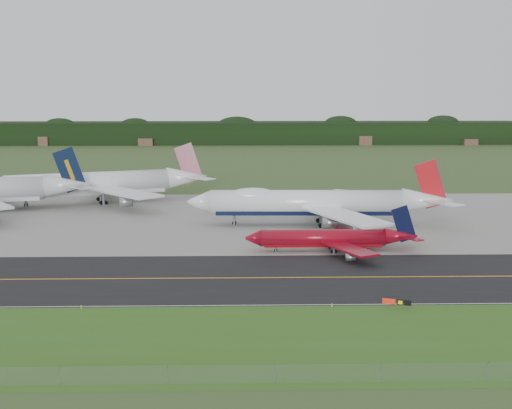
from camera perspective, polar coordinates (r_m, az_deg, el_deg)
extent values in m
plane|color=#3B4F24|center=(128.25, 3.13, -5.38)|extent=(600.00, 600.00, 0.00)
cube|color=#355C1B|center=(95.03, 4.80, -10.85)|extent=(400.00, 30.00, 0.01)
cube|color=black|center=(124.40, 3.27, -5.85)|extent=(400.00, 32.00, 0.02)
cube|color=gray|center=(177.88, 1.85, -1.11)|extent=(400.00, 78.00, 0.01)
cube|color=orange|center=(124.40, 3.27, -5.84)|extent=(400.00, 0.40, 0.00)
cube|color=silver|center=(109.60, 3.93, -8.01)|extent=(400.00, 0.25, 0.00)
plane|color=slate|center=(82.63, 5.79, -13.29)|extent=(320.00, 0.00, 320.00)
cylinder|color=slate|center=(82.63, 5.79, -13.29)|extent=(0.10, 0.10, 2.20)
cube|color=black|center=(399.52, 0.06, 5.76)|extent=(700.00, 24.00, 12.00)
cylinder|color=white|center=(168.78, 4.07, 0.20)|extent=(45.29, 6.96, 5.73)
cube|color=black|center=(169.10, 4.06, -0.43)|extent=(42.99, 5.47, 2.01)
cone|color=white|center=(168.97, -4.55, 0.20)|extent=(5.80, 5.88, 5.73)
cone|color=white|center=(173.00, 13.54, 0.33)|extent=(12.07, 6.06, 5.73)
ellipsoid|color=white|center=(168.15, -0.23, 0.73)|extent=(11.82, 5.19, 3.65)
cube|color=white|center=(157.17, 7.23, -0.94)|extent=(17.64, 26.68, 0.49)
cube|color=white|center=(182.18, 6.26, 0.54)|extent=(18.72, 26.50, 0.49)
cube|color=red|center=(172.57, 13.80, 1.60)|extent=(8.25, 0.68, 11.88)
cylinder|color=gray|center=(157.62, 5.92, -1.46)|extent=(3.19, 2.49, 2.41)
cylinder|color=gray|center=(181.55, 5.16, 0.03)|extent=(3.19, 2.49, 2.41)
cylinder|color=gray|center=(147.44, 8.35, -2.29)|extent=(3.19, 2.49, 2.41)
cylinder|color=gray|center=(192.96, 6.41, 0.58)|extent=(3.19, 2.49, 2.41)
cylinder|color=black|center=(169.39, -1.75, -1.48)|extent=(1.04, 0.49, 1.03)
cylinder|color=slate|center=(166.61, 5.37, -1.22)|extent=(0.82, 0.82, 3.83)
cylinder|color=black|center=(166.88, 5.36, -1.69)|extent=(1.05, 0.54, 1.03)
cylinder|color=slate|center=(172.78, 5.18, -0.82)|extent=(0.82, 0.82, 3.83)
cylinder|color=black|center=(173.04, 5.17, -1.28)|extent=(1.05, 0.54, 1.03)
cylinder|color=maroon|center=(143.34, 5.37, -2.67)|extent=(24.87, 3.38, 3.36)
cube|color=maroon|center=(143.57, 5.37, -3.09)|extent=(23.62, 2.54, 1.18)
cone|color=maroon|center=(142.39, -0.23, -2.71)|extent=(3.11, 3.37, 3.36)
cone|color=maroon|center=(145.95, 11.52, -2.50)|extent=(6.56, 3.37, 3.36)
cube|color=maroon|center=(137.35, 7.47, -3.51)|extent=(9.92, 14.45, 0.38)
cube|color=maroon|center=(150.72, 6.68, -2.31)|extent=(9.93, 14.45, 0.38)
cube|color=black|center=(145.55, 11.73, -1.52)|extent=(5.31, 0.27, 7.66)
cylinder|color=gray|center=(134.34, 7.57, -4.21)|extent=(1.84, 1.41, 1.41)
cylinder|color=gray|center=(154.08, 6.41, -2.39)|extent=(1.84, 1.41, 1.41)
cylinder|color=black|center=(143.09, 1.59, -3.65)|extent=(0.61, 0.27, 0.61)
cylinder|color=slate|center=(142.21, 6.25, -3.56)|extent=(0.47, 0.47, 1.74)
cylinder|color=black|center=(142.34, 6.24, -3.78)|extent=(0.61, 0.30, 0.61)
cylinder|color=slate|center=(145.78, 6.06, -3.23)|extent=(0.47, 0.47, 1.74)
cylinder|color=black|center=(145.91, 6.05, -3.44)|extent=(0.61, 0.30, 0.61)
cone|color=silver|center=(197.89, -14.83, 1.51)|extent=(13.20, 8.50, 6.22)
cube|color=black|center=(197.35, -14.68, 2.70)|extent=(8.64, 2.20, 12.56)
cylinder|color=gray|center=(224.81, -19.39, 1.39)|extent=(3.84, 3.23, 2.61)
cylinder|color=white|center=(204.37, -13.26, 1.67)|extent=(44.20, 19.33, 6.17)
cube|color=silver|center=(204.65, -13.23, 1.12)|extent=(41.62, 17.19, 2.16)
cone|color=white|center=(208.91, -5.58, 2.18)|extent=(13.04, 9.43, 6.17)
cube|color=white|center=(192.96, -10.56, 0.98)|extent=(23.13, 24.15, 0.55)
cube|color=white|center=(217.92, -11.55, 1.93)|extent=(11.22, 26.26, 0.55)
cube|color=#B30C3B|center=(208.59, -5.41, 3.28)|extent=(8.26, 3.05, 12.27)
cylinder|color=gray|center=(187.22, -10.37, 0.20)|extent=(3.99, 3.49, 2.59)
cylinder|color=gray|center=(224.08, -11.84, 1.70)|extent=(3.99, 3.49, 2.59)
cylinder|color=black|center=(204.20, -17.91, -0.02)|extent=(1.21, 0.81, 1.11)
cylinder|color=slate|center=(201.96, -12.11, 0.53)|extent=(1.08, 1.08, 3.89)
cylinder|color=black|center=(202.18, -12.10, 0.14)|extent=(1.23, 0.87, 1.11)
cylinder|color=slate|center=(208.63, -12.34, 0.81)|extent=(1.08, 1.08, 3.89)
cylinder|color=black|center=(208.84, -12.33, 0.43)|extent=(1.23, 0.87, 1.11)
cylinder|color=slate|center=(109.77, 10.44, -7.97)|extent=(0.11, 0.11, 0.62)
cylinder|color=slate|center=(109.53, 11.83, -8.05)|extent=(0.11, 0.11, 0.62)
cube|color=#AF200D|center=(109.53, 10.59, -7.62)|extent=(1.90, 0.77, 0.80)
cube|color=black|center=(109.37, 11.47, -7.68)|extent=(0.89, 0.43, 0.80)
cube|color=black|center=(109.29, 12.03, -7.71)|extent=(1.06, 0.49, 0.80)
cylinder|color=yellow|center=(110.70, -13.80, -7.97)|extent=(0.16, 0.16, 0.50)
cylinder|color=yellow|center=(109.02, 6.10, -8.02)|extent=(0.16, 0.16, 0.50)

